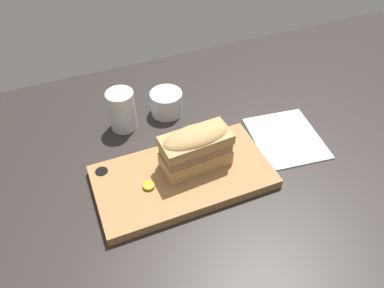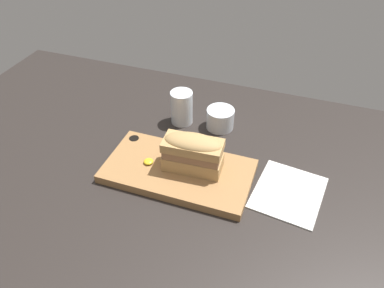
% 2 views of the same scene
% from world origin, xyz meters
% --- Properties ---
extents(dining_table, '(1.79, 0.92, 0.02)m').
position_xyz_m(dining_table, '(0.00, 0.00, 0.01)').
color(dining_table, '#282321').
rests_on(dining_table, ground).
extents(serving_board, '(0.38, 0.20, 0.02)m').
position_xyz_m(serving_board, '(-0.09, -0.03, 0.03)').
color(serving_board, '#9E7042').
rests_on(serving_board, dining_table).
extents(sandwich, '(0.15, 0.08, 0.10)m').
position_xyz_m(sandwich, '(-0.05, -0.01, 0.10)').
color(sandwich, tan).
rests_on(sandwich, serving_board).
extents(mustard_dollop, '(0.03, 0.03, 0.01)m').
position_xyz_m(mustard_dollop, '(-0.17, -0.04, 0.05)').
color(mustard_dollop, gold).
rests_on(mustard_dollop, serving_board).
extents(water_glass, '(0.07, 0.07, 0.10)m').
position_xyz_m(water_glass, '(-0.16, 0.19, 0.06)').
color(water_glass, silver).
rests_on(water_glass, dining_table).
extents(wine_glass, '(0.08, 0.08, 0.06)m').
position_xyz_m(wine_glass, '(-0.04, 0.21, 0.05)').
color(wine_glass, silver).
rests_on(wine_glass, dining_table).
extents(napkin, '(0.18, 0.20, 0.00)m').
position_xyz_m(napkin, '(0.19, 0.00, 0.02)').
color(napkin, white).
rests_on(napkin, dining_table).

